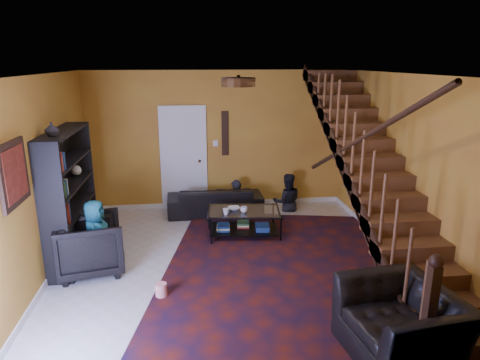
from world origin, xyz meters
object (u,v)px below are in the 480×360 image
object	(u,v)px
bookshelf	(70,198)
armchair_right	(401,324)
coffee_table	(244,221)
sofa	(215,200)
armchair_left	(90,245)

from	to	relation	value
bookshelf	armchair_right	world-z (taller)	bookshelf
coffee_table	bookshelf	bearing A→B (deg)	-169.68
sofa	armchair_left	size ratio (longest dim) A/B	2.06
armchair_right	sofa	bearing A→B (deg)	-168.27
sofa	armchair_left	world-z (taller)	armchair_left
bookshelf	coffee_table	size ratio (longest dim) A/B	1.52
armchair_left	coffee_table	world-z (taller)	armchair_left
bookshelf	armchair_left	size ratio (longest dim) A/B	2.19
armchair_left	armchair_right	bearing A→B (deg)	-135.02
sofa	armchair_right	size ratio (longest dim) A/B	1.63
armchair_right	coffee_table	distance (m)	3.55
bookshelf	armchair_left	bearing A→B (deg)	-56.56
armchair_right	coffee_table	world-z (taller)	armchair_right
bookshelf	coffee_table	xyz separation A→B (m)	(2.73, 0.50, -0.69)
armchair_left	armchair_right	size ratio (longest dim) A/B	0.79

